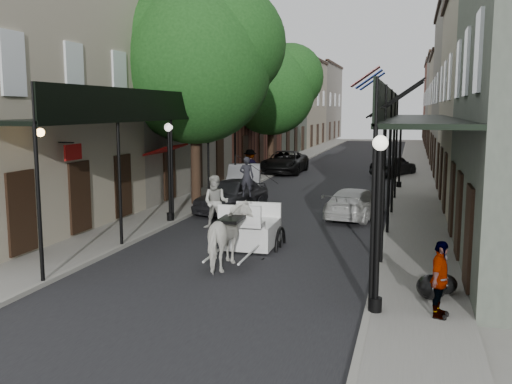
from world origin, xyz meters
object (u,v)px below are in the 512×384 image
Objects in this scene: tree_far at (277,87)px; car_left_far at (285,162)px; pedestrian_walking at (216,202)px; car_left_near at (232,195)px; lamppost_right_far at (400,152)px; pedestrian_sidewalk_left at (250,166)px; horse at (230,236)px; car_left_mid at (244,179)px; tree_near at (204,60)px; pedestrian_sidewalk_right at (440,279)px; lamppost_left at (169,170)px; car_right_far at (394,165)px; car_right_near at (355,203)px; carriage at (255,210)px; lamppost_right_near at (378,222)px.

car_left_far is at bearing -15.38° from tree_far.
pedestrian_walking is 0.46× the size of car_left_near.
lamppost_right_far is 8.37m from pedestrian_sidewalk_left.
car_left_near is (-2.59, 8.23, -0.16)m from horse.
pedestrian_sidewalk_left reaches higher than horse.
car_left_mid is at bearing -152.73° from lamppost_right_far.
pedestrian_sidewalk_right is at bearing -51.84° from tree_near.
lamppost_left reaches higher than car_right_far.
tree_near reaches higher than car_right_near.
lamppost_left is 4.81m from carriage.
car_left_near is (1.60, -1.18, -5.76)m from tree_near.
car_right_near is at bearing 11.99° from car_left_near.
carriage reaches higher than car_right_near.
car_left_near is at bearing -36.40° from tree_near.
pedestrian_walking reaches higher than horse.
carriage is at bearing -58.14° from tree_near.
tree_far is 21.58m from carriage.
car_left_mid is (0.66, -3.40, -0.33)m from pedestrian_sidewalk_left.
carriage is at bearing 104.37° from car_right_far.
car_left_near is 16.45m from car_right_far.
lamppost_right_far is (8.20, 12.00, 0.00)m from lamppost_left.
lamppost_right_near is 0.89× the size of car_right_near.
lamppost_right_near is 27.15m from car_left_far.
pedestrian_sidewalk_right is at bearing -48.09° from pedestrian_walking.
lamppost_left is 1.00× the size of lamppost_right_far.
tree_far is 2.91× the size of carriage.
car_right_far reaches higher than car_right_near.
lamppost_right_near is at bearing -55.73° from tree_near.
lamppost_right_near is at bearing -54.13° from carriage.
pedestrian_walking is 12.11m from pedestrian_sidewalk_left.
horse is (4.09, -5.23, -1.16)m from lamppost_left.
lamppost_left is 2.33m from pedestrian_walking.
car_right_far is (1.00, 15.24, 0.10)m from car_right_near.
tree_far is at bearing 34.56° from pedestrian_sidewalk_right.
lamppost_left is at bearing 64.21° from pedestrian_sidewalk_right.
car_left_mid is at bearing -86.02° from tree_far.
carriage reaches higher than car_left_mid.
lamppost_left reaches higher than pedestrian_sidewalk_right.
horse reaches higher than car_left_near.
car_left_mid is at bearing 112.52° from car_left_near.
car_left_far is at bearing 106.50° from lamppost_right_near.
pedestrian_sidewalk_right reaches higher than car_left_near.
tree_far is at bearing 93.79° from pedestrian_walking.
car_left_mid is (-1.45, 8.53, -0.22)m from pedestrian_walking.
tree_near reaches higher than tree_far.
horse is 0.50× the size of car_right_near.
lamppost_right_near is at bearing -72.32° from tree_far.
lamppost_left reaches higher than car_left_near.
car_left_far is (-7.70, 26.00, -1.29)m from lamppost_right_near.
lamppost_right_far reaches higher than car_right_near.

